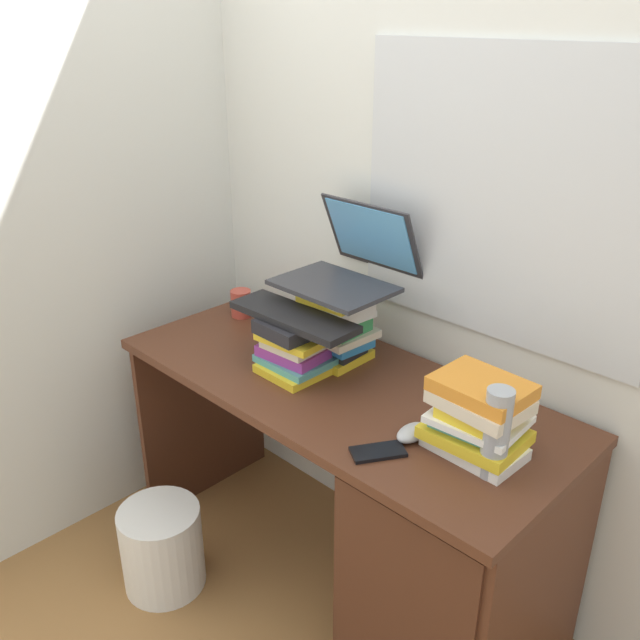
% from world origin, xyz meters
% --- Properties ---
extents(ground_plane, '(6.00, 6.00, 0.00)m').
position_xyz_m(ground_plane, '(0.00, 0.00, 0.00)').
color(ground_plane, olive).
extents(wall_back, '(6.00, 0.06, 2.60)m').
position_xyz_m(wall_back, '(0.00, 0.35, 1.30)').
color(wall_back, silver).
rests_on(wall_back, ground).
extents(wall_left, '(0.05, 6.00, 2.60)m').
position_xyz_m(wall_left, '(-0.91, 0.00, 1.30)').
color(wall_left, silver).
rests_on(wall_left, ground).
extents(desk, '(1.44, 0.61, 0.76)m').
position_xyz_m(desk, '(0.37, -0.02, 0.42)').
color(desk, '#4C2819').
rests_on(desk, ground).
extents(book_stack_tall, '(0.25, 0.20, 0.24)m').
position_xyz_m(book_stack_tall, '(-0.12, 0.11, 0.89)').
color(book_stack_tall, yellow).
rests_on(book_stack_tall, desk).
extents(book_stack_keyboard_riser, '(0.22, 0.20, 0.17)m').
position_xyz_m(book_stack_keyboard_riser, '(-0.14, -0.04, 0.85)').
color(book_stack_keyboard_riser, yellow).
rests_on(book_stack_keyboard_riser, desk).
extents(book_stack_side, '(0.25, 0.20, 0.20)m').
position_xyz_m(book_stack_side, '(0.49, -0.01, 0.86)').
color(book_stack_side, white).
rests_on(book_stack_side, desk).
extents(laptop, '(0.35, 0.35, 0.24)m').
position_xyz_m(laptop, '(-0.12, 0.17, 1.06)').
color(laptop, '#2D2D33').
rests_on(laptop, book_stack_tall).
extents(keyboard, '(0.42, 0.15, 0.02)m').
position_xyz_m(keyboard, '(-0.14, -0.04, 0.95)').
color(keyboard, black).
rests_on(keyboard, book_stack_keyboard_riser).
extents(computer_mouse, '(0.06, 0.10, 0.04)m').
position_xyz_m(computer_mouse, '(0.34, -0.08, 0.78)').
color(computer_mouse, '#A5A8AD').
rests_on(computer_mouse, desk).
extents(mug, '(0.11, 0.07, 0.10)m').
position_xyz_m(mug, '(-0.58, 0.11, 0.81)').
color(mug, '#B23F33').
rests_on(mug, desk).
extents(water_bottle, '(0.06, 0.06, 0.23)m').
position_xyz_m(water_bottle, '(0.57, -0.07, 0.88)').
color(water_bottle, '#999EA5').
rests_on(water_bottle, desk).
extents(cell_phone, '(0.13, 0.15, 0.01)m').
position_xyz_m(cell_phone, '(0.32, -0.19, 0.77)').
color(cell_phone, black).
rests_on(cell_phone, desk).
extents(wastebasket, '(0.27, 0.27, 0.30)m').
position_xyz_m(wastebasket, '(-0.39, -0.43, 0.15)').
color(wastebasket, silver).
rests_on(wastebasket, ground).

